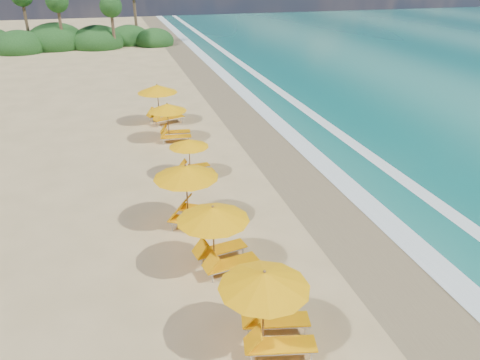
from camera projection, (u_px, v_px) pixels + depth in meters
name	position (u px, v px, depth m)	size (l,w,h in m)	color
ground	(240.00, 204.00, 20.87)	(160.00, 160.00, 0.00)	tan
wet_sand	(322.00, 193.00, 21.83)	(4.00, 160.00, 0.01)	olive
surf_foam	(374.00, 186.00, 22.47)	(4.00, 160.00, 0.01)	white
station_1	(271.00, 304.00, 12.68)	(3.08, 2.96, 2.53)	olive
station_2	(219.00, 233.00, 16.01)	(3.01, 2.87, 2.52)	olive
station_3	(192.00, 191.00, 18.73)	(3.56, 3.56, 2.65)	olive
station_4	(192.00, 155.00, 23.23)	(2.31, 2.17, 2.01)	olive
station_5	(171.00, 119.00, 27.81)	(2.67, 2.51, 2.34)	olive
station_6	(161.00, 101.00, 30.78)	(3.39, 3.31, 2.67)	olive
treeline	(65.00, 40.00, 57.76)	(25.80, 8.80, 9.74)	#163D14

